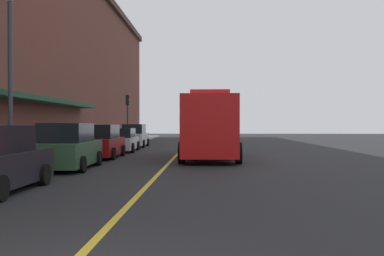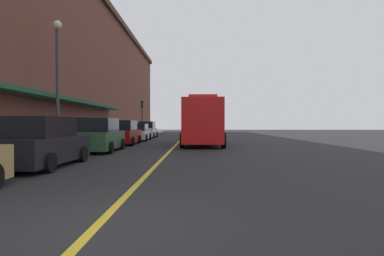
% 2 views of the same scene
% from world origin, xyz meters
% --- Properties ---
extents(ground_plane, '(112.00, 112.00, 0.00)m').
position_xyz_m(ground_plane, '(0.00, 25.00, 0.00)').
color(ground_plane, '#232326').
extents(sidewalk_left, '(2.40, 70.00, 0.15)m').
position_xyz_m(sidewalk_left, '(-6.20, 25.00, 0.07)').
color(sidewalk_left, '#ADA8A0').
rests_on(sidewalk_left, ground).
extents(lane_center_stripe, '(0.16, 70.00, 0.01)m').
position_xyz_m(lane_center_stripe, '(0.00, 25.00, 0.00)').
color(lane_center_stripe, gold).
rests_on(lane_center_stripe, ground).
extents(brick_building_left, '(12.18, 64.00, 13.74)m').
position_xyz_m(brick_building_left, '(-12.90, 23.99, 6.88)').
color(brick_building_left, brown).
rests_on(brick_building_left, ground).
extents(parked_car_1, '(1.97, 4.69, 1.79)m').
position_xyz_m(parked_car_1, '(-3.96, 6.50, 0.83)').
color(parked_car_1, black).
rests_on(parked_car_1, ground).
extents(parked_car_2, '(2.18, 4.84, 1.87)m').
position_xyz_m(parked_car_2, '(-3.89, 12.85, 0.87)').
color(parked_car_2, '#2D5133').
rests_on(parked_car_2, ground).
extents(parked_car_3, '(2.15, 4.84, 1.80)m').
position_xyz_m(parked_car_3, '(-3.96, 18.82, 0.84)').
color(parked_car_3, maroon).
rests_on(parked_car_3, ground).
extents(parked_car_4, '(2.20, 4.82, 1.56)m').
position_xyz_m(parked_car_4, '(-3.91, 24.42, 0.74)').
color(parked_car_4, silver).
rests_on(parked_car_4, ground).
extents(parked_car_5, '(2.03, 4.64, 1.83)m').
position_xyz_m(parked_car_5, '(-4.02, 30.67, 0.85)').
color(parked_car_5, silver).
rests_on(parked_car_5, ground).
extents(fire_truck, '(3.11, 9.29, 3.41)m').
position_xyz_m(fire_truck, '(2.01, 18.67, 1.63)').
color(fire_truck, red).
rests_on(fire_truck, ground).
extents(parking_meter_0, '(0.14, 0.18, 1.33)m').
position_xyz_m(parking_meter_0, '(-5.35, 21.66, 1.06)').
color(parking_meter_0, '#4C4C51').
rests_on(parking_meter_0, sidewalk_left).
extents(parking_meter_1, '(0.14, 0.18, 1.33)m').
position_xyz_m(parking_meter_1, '(-5.35, 28.61, 1.06)').
color(parking_meter_1, '#4C4C51').
rests_on(parking_meter_1, sidewalk_left).
extents(street_lamp_left, '(0.44, 0.44, 6.94)m').
position_xyz_m(street_lamp_left, '(-5.95, 12.15, 4.40)').
color(street_lamp_left, '#33383D').
rests_on(street_lamp_left, sidewalk_left).
extents(traffic_light_near, '(0.38, 0.36, 4.30)m').
position_xyz_m(traffic_light_near, '(-5.29, 34.72, 3.16)').
color(traffic_light_near, '#232326').
rests_on(traffic_light_near, sidewalk_left).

